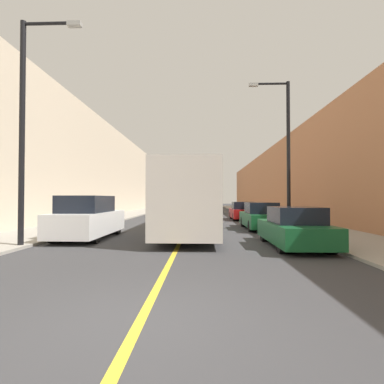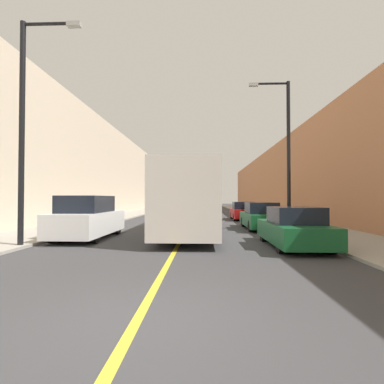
{
  "view_description": "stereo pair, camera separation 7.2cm",
  "coord_description": "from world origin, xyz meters",
  "px_view_note": "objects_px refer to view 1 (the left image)",
  "views": [
    {
      "loc": [
        0.9,
        -4.25,
        1.78
      ],
      "look_at": [
        0.35,
        11.8,
        2.13
      ],
      "focal_mm": 28.0,
      "sensor_mm": 36.0,
      "label": 1
    },
    {
      "loc": [
        0.97,
        -4.25,
        1.78
      ],
      "look_at": [
        0.35,
        11.8,
        2.13
      ],
      "focal_mm": 28.0,
      "sensor_mm": 36.0,
      "label": 2
    }
  ],
  "objects_px": {
    "car_right_far": "(242,212)",
    "parked_suv_left": "(88,219)",
    "car_right_mid": "(260,217)",
    "street_lamp_right": "(285,146)",
    "bus": "(191,199)",
    "street_lamp_left": "(27,119)",
    "car_right_near": "(294,229)"
  },
  "relations": [
    {
      "from": "car_right_mid",
      "to": "car_right_far",
      "type": "xyz_separation_m",
      "value": [
        -0.02,
        7.66,
        -0.02
      ]
    },
    {
      "from": "parked_suv_left",
      "to": "street_lamp_right",
      "type": "xyz_separation_m",
      "value": [
        9.68,
        3.4,
        3.8
      ]
    },
    {
      "from": "car_right_near",
      "to": "street_lamp_left",
      "type": "xyz_separation_m",
      "value": [
        -9.78,
        -0.52,
        4.03
      ]
    },
    {
      "from": "car_right_far",
      "to": "parked_suv_left",
      "type": "bearing_deg",
      "value": -125.26
    },
    {
      "from": "parked_suv_left",
      "to": "car_right_mid",
      "type": "distance_m",
      "value": 9.5
    },
    {
      "from": "car_right_mid",
      "to": "street_lamp_right",
      "type": "relative_size",
      "value": 0.59
    },
    {
      "from": "parked_suv_left",
      "to": "street_lamp_right",
      "type": "relative_size",
      "value": 0.6
    },
    {
      "from": "car_right_near",
      "to": "car_right_far",
      "type": "bearing_deg",
      "value": 90.09
    },
    {
      "from": "car_right_near",
      "to": "car_right_far",
      "type": "relative_size",
      "value": 1.05
    },
    {
      "from": "parked_suv_left",
      "to": "street_lamp_right",
      "type": "bearing_deg",
      "value": 19.35
    },
    {
      "from": "car_right_near",
      "to": "car_right_far",
      "type": "xyz_separation_m",
      "value": [
        -0.02,
        14.02,
        0.01
      ]
    },
    {
      "from": "bus",
      "to": "car_right_mid",
      "type": "bearing_deg",
      "value": 23.59
    },
    {
      "from": "car_right_mid",
      "to": "parked_suv_left",
      "type": "bearing_deg",
      "value": -153.12
    },
    {
      "from": "car_right_near",
      "to": "car_right_mid",
      "type": "xyz_separation_m",
      "value": [
        -0.0,
        6.36,
        0.03
      ]
    },
    {
      "from": "car_right_far",
      "to": "street_lamp_left",
      "type": "xyz_separation_m",
      "value": [
        -9.76,
        -14.54,
        4.01
      ]
    },
    {
      "from": "car_right_near",
      "to": "parked_suv_left",
      "type": "bearing_deg",
      "value": 166.3
    },
    {
      "from": "parked_suv_left",
      "to": "car_right_far",
      "type": "height_order",
      "value": "parked_suv_left"
    },
    {
      "from": "street_lamp_left",
      "to": "bus",
      "type": "bearing_deg",
      "value": 41.6
    },
    {
      "from": "bus",
      "to": "parked_suv_left",
      "type": "relative_size",
      "value": 2.4
    },
    {
      "from": "parked_suv_left",
      "to": "car_right_far",
      "type": "bearing_deg",
      "value": 54.74
    },
    {
      "from": "street_lamp_right",
      "to": "car_right_far",
      "type": "bearing_deg",
      "value": 98.17
    },
    {
      "from": "car_right_mid",
      "to": "street_lamp_right",
      "type": "bearing_deg",
      "value": -36.58
    },
    {
      "from": "car_right_far",
      "to": "street_lamp_right",
      "type": "relative_size",
      "value": 0.52
    },
    {
      "from": "parked_suv_left",
      "to": "car_right_mid",
      "type": "xyz_separation_m",
      "value": [
        8.47,
        4.3,
        -0.18
      ]
    },
    {
      "from": "parked_suv_left",
      "to": "car_right_far",
      "type": "distance_m",
      "value": 14.65
    },
    {
      "from": "car_right_mid",
      "to": "street_lamp_left",
      "type": "bearing_deg",
      "value": -144.86
    },
    {
      "from": "parked_suv_left",
      "to": "car_right_near",
      "type": "relative_size",
      "value": 1.11
    },
    {
      "from": "car_right_far",
      "to": "street_lamp_left",
      "type": "bearing_deg",
      "value": -123.86
    },
    {
      "from": "bus",
      "to": "car_right_far",
      "type": "relative_size",
      "value": 2.78
    },
    {
      "from": "bus",
      "to": "street_lamp_left",
      "type": "relative_size",
      "value": 1.44
    },
    {
      "from": "parked_suv_left",
      "to": "car_right_near",
      "type": "height_order",
      "value": "parked_suv_left"
    },
    {
      "from": "car_right_near",
      "to": "street_lamp_left",
      "type": "bearing_deg",
      "value": -176.97
    }
  ]
}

